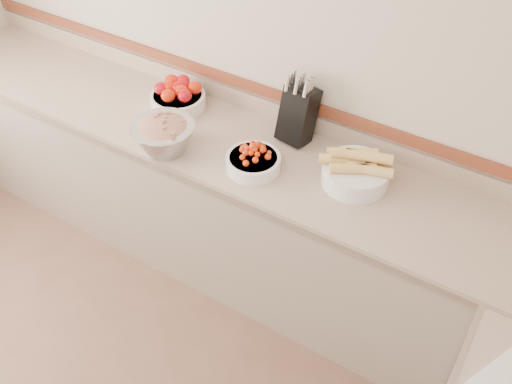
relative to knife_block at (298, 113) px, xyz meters
The scene contains 7 objects.
back_wall 0.37m from the knife_block, 158.70° to the left, with size 4.00×4.00×0.00m, color beige.
counter_back 0.69m from the knife_block, 138.94° to the right, with size 4.00×0.65×1.08m.
knife_block is the anchor object (origin of this frame).
tomato_bowl 0.70m from the knife_block, behind, with size 0.30×0.30×0.15m.
cherry_tomato_bowl 0.34m from the knife_block, 101.19° to the right, with size 0.27×0.27×0.15m.
corn_bowl 0.43m from the knife_block, 21.29° to the right, with size 0.35×0.32×0.19m.
rhubarb_bowl 0.67m from the knife_block, 140.06° to the right, with size 0.32×0.32×0.18m.
Camera 1 is at (1.30, -0.20, 2.70)m, focal length 40.00 mm.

